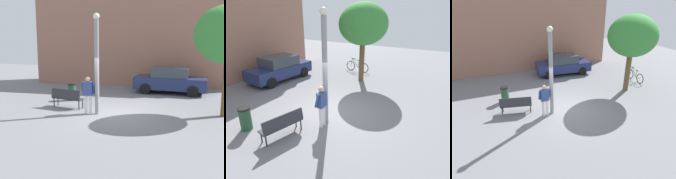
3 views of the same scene
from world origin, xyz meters
The scene contains 8 objects.
ground_plane centered at (0.00, 0.00, 0.00)m, with size 36.00×36.00×0.00m, color slate.
lamppost centered at (-0.73, -0.23, 2.34)m, with size 0.28×0.28×4.40m.
person_by_lamppost centered at (-1.12, -0.30, 0.97)m, with size 0.60×0.30×1.67m.
park_bench centered at (-2.43, 0.50, 0.55)m, with size 1.67×0.83×0.92m.
plaza_tree centered at (4.77, 0.65, 3.47)m, with size 2.92×2.92×4.74m.
bicycle_green centered at (6.46, 1.72, 0.38)m, with size 0.16×1.81×0.97m.
parked_car_navy centered at (2.26, 5.27, 0.77)m, with size 4.34×2.12×1.55m.
trash_bin centered at (-2.77, 2.09, 0.46)m, with size 0.45×0.45×0.91m.
Camera 2 is at (-6.90, -4.35, 4.34)m, focal length 32.76 mm.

